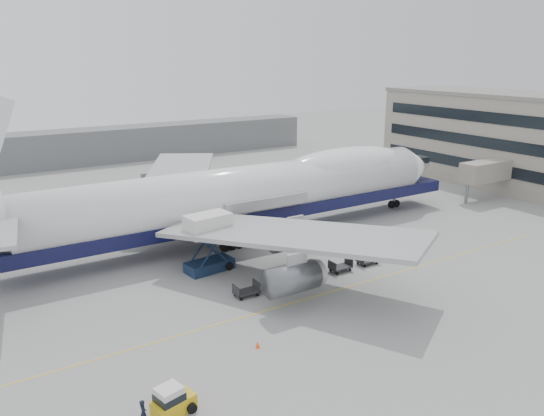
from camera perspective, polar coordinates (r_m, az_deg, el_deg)
ground at (r=55.83m, az=3.20°, el=-6.60°), size 260.00×260.00×0.00m
apron_line at (r=51.47m, az=7.09°, el=-8.73°), size 60.00×0.15×0.01m
hangar at (r=115.13m, az=-21.80°, el=5.93°), size 110.00×8.00×7.00m
airliner at (r=64.01m, az=-2.44°, el=1.70°), size 67.00×55.30×19.98m
catering_truck at (r=54.65m, az=-6.86°, el=-3.34°), size 5.17×3.84×6.08m
baggage_tug at (r=35.51m, az=-10.71°, el=-19.77°), size 2.88×1.97×1.93m
ground_worker at (r=34.89m, az=-13.68°, el=-20.64°), size 0.46×0.67×1.79m
traffic_cone at (r=41.80m, az=-1.56°, el=-14.49°), size 0.35×0.35×0.51m
dolly_0 at (r=49.68m, az=-2.79°, el=-8.90°), size 2.30×1.35×1.30m
dolly_1 at (r=51.43m, az=0.86°, el=-7.98°), size 2.30×1.35×1.30m
dolly_2 at (r=53.38m, az=4.25°, el=-7.10°), size 2.30×1.35×1.30m
dolly_3 at (r=55.51m, az=7.37°, el=-6.26°), size 2.30×1.35×1.30m
dolly_4 at (r=57.80m, az=10.24°, el=-5.46°), size 2.30×1.35×1.30m
dolly_5 at (r=60.23m, az=12.88°, el=-4.72°), size 2.30×1.35×1.30m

